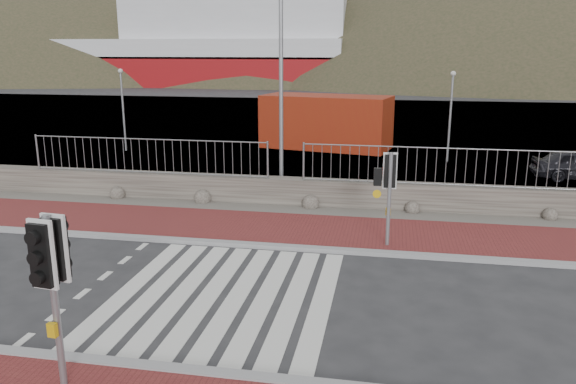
% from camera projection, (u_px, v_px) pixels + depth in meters
% --- Properties ---
extents(ground, '(220.00, 220.00, 0.00)m').
position_uv_depth(ground, '(224.00, 295.00, 11.97)').
color(ground, '#28282B').
rests_on(ground, ground).
extents(sidewalk_far, '(40.00, 3.00, 0.08)m').
position_uv_depth(sidewalk_far, '(269.00, 229.00, 16.24)').
color(sidewalk_far, maroon).
rests_on(sidewalk_far, ground).
extents(kerb_near, '(40.00, 0.25, 0.12)m').
position_uv_depth(kerb_near, '(170.00, 370.00, 9.10)').
color(kerb_near, gray).
rests_on(kerb_near, ground).
extents(kerb_far, '(40.00, 0.25, 0.12)m').
position_uv_depth(kerb_far, '(257.00, 246.00, 14.81)').
color(kerb_far, gray).
rests_on(kerb_far, ground).
extents(zebra_crossing, '(4.62, 5.60, 0.01)m').
position_uv_depth(zebra_crossing, '(224.00, 295.00, 11.96)').
color(zebra_crossing, silver).
rests_on(zebra_crossing, ground).
extents(gravel_strip, '(40.00, 1.50, 0.06)m').
position_uv_depth(gravel_strip, '(282.00, 210.00, 18.15)').
color(gravel_strip, '#59544C').
rests_on(gravel_strip, ground).
extents(stone_wall, '(40.00, 0.60, 0.90)m').
position_uv_depth(stone_wall, '(286.00, 191.00, 18.81)').
color(stone_wall, '#49423C').
rests_on(stone_wall, ground).
extents(railing, '(18.07, 0.07, 1.22)m').
position_uv_depth(railing, '(286.00, 152.00, 18.32)').
color(railing, gray).
rests_on(railing, stone_wall).
extents(quay, '(120.00, 40.00, 0.50)m').
position_uv_depth(quay, '(341.00, 125.00, 38.54)').
color(quay, '#4C4C4F').
rests_on(quay, ground).
extents(water, '(220.00, 50.00, 0.05)m').
position_uv_depth(water, '(366.00, 89.00, 71.89)').
color(water, '#3F4C54').
rests_on(water, ground).
extents(ferry, '(50.00, 16.00, 20.00)m').
position_uv_depth(ferry, '(194.00, 46.00, 79.62)').
color(ferry, maroon).
rests_on(ferry, ground).
extents(hills_backdrop, '(254.00, 90.00, 100.00)m').
position_uv_depth(hills_backdrop, '(406.00, 210.00, 100.27)').
color(hills_backdrop, '#2C311D').
rests_on(hills_backdrop, ground).
extents(traffic_signal_near, '(0.42, 0.28, 2.80)m').
position_uv_depth(traffic_signal_near, '(51.00, 266.00, 8.19)').
color(traffic_signal_near, gray).
rests_on(traffic_signal_near, ground).
extents(traffic_signal_far, '(0.62, 0.25, 2.55)m').
position_uv_depth(traffic_signal_far, '(389.00, 180.00, 14.36)').
color(traffic_signal_far, gray).
rests_on(traffic_signal_far, ground).
extents(streetlight, '(1.68, 0.61, 8.08)m').
position_uv_depth(streetlight, '(285.00, 66.00, 18.62)').
color(streetlight, gray).
rests_on(streetlight, ground).
extents(shipping_container, '(6.98, 4.03, 2.73)m').
position_uv_depth(shipping_container, '(326.00, 122.00, 29.33)').
color(shipping_container, maroon).
rests_on(shipping_container, ground).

